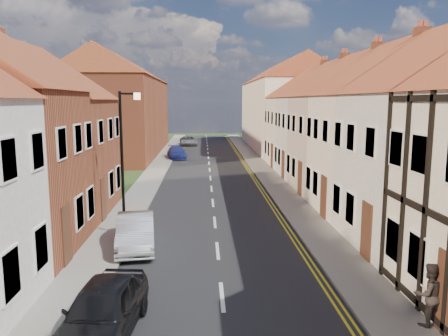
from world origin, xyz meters
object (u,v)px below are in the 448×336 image
car_near (103,310)px  pedestrian_right (429,294)px  lamppost (124,154)px  car_distant (188,141)px  car_mid (136,232)px  car_far (177,153)px

car_near → pedestrian_right: size_ratio=2.48×
lamppost → car_distant: lamppost is taller
car_mid → pedestrian_right: bearing=-45.8°
car_near → pedestrian_right: bearing=5.1°
lamppost → pedestrian_right: size_ratio=3.68×
pedestrian_right → car_distant: bearing=-87.0°
car_near → car_mid: size_ratio=1.01×
car_far → pedestrian_right: size_ratio=2.56×
pedestrian_right → car_near: bearing=-6.4°
lamppost → car_near: size_ratio=1.48×
lamppost → car_mid: bearing=-67.4°
car_distant → pedestrian_right: size_ratio=2.71×
car_near → car_distant: bearing=94.7°
pedestrian_right → car_mid: bearing=-44.7°
car_distant → pedestrian_right: 47.28m
car_mid → car_near: bearing=-95.6°
car_far → car_distant: size_ratio=0.94×
lamppost → car_near: 8.57m
car_far → lamppost: bearing=-100.1°
car_near → car_far: (-0.20, 33.54, -0.08)m
car_near → car_mid: (-0.20, 6.57, -0.03)m
car_near → pedestrian_right: 8.10m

